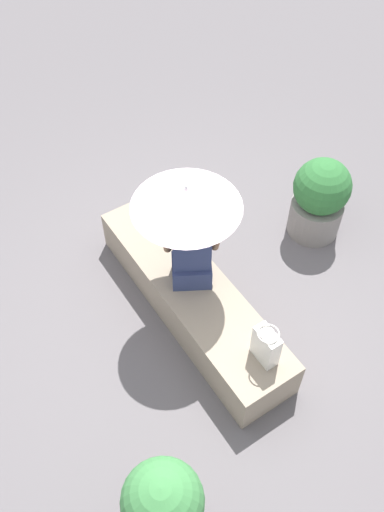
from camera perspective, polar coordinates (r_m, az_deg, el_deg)
ground_plane at (r=5.21m, az=0.04°, el=-5.66°), size 14.00×14.00×0.00m
stone_bench at (r=5.03m, az=0.04°, el=-4.33°), size 2.36×0.59×0.43m
person_seated at (r=4.59m, az=-0.04°, el=0.62°), size 0.41×0.51×0.90m
parasol at (r=4.16m, az=-0.59°, el=6.08°), size 0.87×0.87×1.11m
handbag_black at (r=4.35m, az=7.65°, el=-9.17°), size 0.23×0.17×0.36m
planter_near at (r=4.05m, az=-3.00°, el=-24.38°), size 0.56×0.56×0.83m
planter_far at (r=5.64m, az=13.03°, el=5.84°), size 0.57×0.57×0.90m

